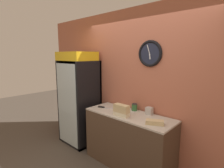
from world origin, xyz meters
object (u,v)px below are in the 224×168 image
at_px(sandwich_stack_top, 121,107).
at_px(chefs_knife, 105,107).
at_px(napkin_dispenser, 149,111).
at_px(sandwich_flat_left, 155,122).
at_px(sandwich_stack_bottom, 121,114).
at_px(sandwich_stack_middle, 121,110).
at_px(beverage_cooler, 81,94).
at_px(condiment_jar, 134,107).

xyz_separation_m(sandwich_stack_top, chefs_knife, (-0.50, 0.12, -0.15)).
height_order(sandwich_stack_top, napkin_dispenser, sandwich_stack_top).
bearing_deg(sandwich_flat_left, sandwich_stack_bottom, -174.52).
distance_m(sandwich_stack_middle, chefs_knife, 0.52).
bearing_deg(beverage_cooler, napkin_dispenser, 6.96).
relative_size(sandwich_flat_left, condiment_jar, 2.20).
distance_m(sandwich_flat_left, condiment_jar, 0.65).
height_order(beverage_cooler, condiment_jar, beverage_cooler).
relative_size(sandwich_stack_middle, condiment_jar, 2.13).
bearing_deg(sandwich_flat_left, chefs_knife, 176.47).
relative_size(beverage_cooler, condiment_jar, 15.79).
relative_size(beverage_cooler, sandwich_stack_middle, 7.43).
bearing_deg(chefs_knife, napkin_dispenser, 17.61).
relative_size(sandwich_stack_bottom, sandwich_flat_left, 0.97).
xyz_separation_m(sandwich_stack_top, condiment_jar, (-0.01, 0.37, -0.09)).
bearing_deg(sandwich_stack_top, sandwich_flat_left, 5.48).
relative_size(sandwich_stack_middle, sandwich_stack_top, 1.00).
distance_m(beverage_cooler, napkin_dispenser, 1.59).
bearing_deg(napkin_dispenser, condiment_jar, -179.39).
bearing_deg(sandwich_stack_middle, beverage_cooler, 172.12).
height_order(sandwich_flat_left, chefs_knife, sandwich_flat_left).
bearing_deg(condiment_jar, sandwich_stack_bottom, -89.00).
xyz_separation_m(sandwich_stack_bottom, chefs_knife, (-0.50, 0.12, -0.02)).
relative_size(beverage_cooler, chefs_knife, 5.57).
relative_size(sandwich_stack_bottom, condiment_jar, 2.13).
xyz_separation_m(beverage_cooler, sandwich_stack_bottom, (1.29, -0.18, -0.11)).
bearing_deg(sandwich_flat_left, sandwich_stack_middle, -174.52).
bearing_deg(sandwich_stack_middle, napkin_dispenser, 52.09).
height_order(chefs_knife, napkin_dispenser, napkin_dispenser).
height_order(sandwich_stack_middle, napkin_dispenser, sandwich_stack_middle).
height_order(sandwich_stack_top, condiment_jar, sandwich_stack_top).
distance_m(sandwich_flat_left, chefs_knife, 1.07).
bearing_deg(beverage_cooler, sandwich_flat_left, -3.82).
xyz_separation_m(beverage_cooler, napkin_dispenser, (1.58, 0.19, -0.08)).
bearing_deg(condiment_jar, chefs_knife, -153.41).
bearing_deg(napkin_dispenser, sandwich_flat_left, -48.64).
relative_size(beverage_cooler, sandwich_flat_left, 7.18).
bearing_deg(sandwich_flat_left, sandwich_stack_top, -174.52).
height_order(beverage_cooler, napkin_dispenser, beverage_cooler).
distance_m(sandwich_stack_middle, sandwich_stack_top, 0.06).
xyz_separation_m(sandwich_stack_bottom, sandwich_flat_left, (0.57, 0.05, -0.00)).
xyz_separation_m(sandwich_stack_middle, chefs_knife, (-0.50, 0.12, -0.09)).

